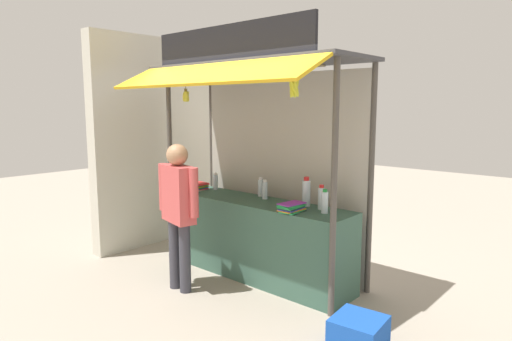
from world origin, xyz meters
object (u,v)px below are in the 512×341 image
(water_bottle_left, at_px, (306,192))
(banana_bunch_inner_left, at_px, (294,88))
(water_bottle_mid_left, at_px, (216,182))
(magazine_stack_back_left, at_px, (196,187))
(plastic_crate, at_px, (358,334))
(banana_bunch_rightmost, at_px, (186,96))
(water_bottle_far_right, at_px, (265,190))
(vendor_person, at_px, (178,203))
(water_bottle_front_right, at_px, (321,198))
(magazine_stack_center, at_px, (292,208))
(water_bottle_mid_right, at_px, (261,187))
(water_bottle_far_left, at_px, (325,202))

(water_bottle_left, relative_size, banana_bunch_inner_left, 1.21)
(water_bottle_left, xyz_separation_m, banana_bunch_inner_left, (0.22, -0.55, 1.09))
(water_bottle_mid_left, height_order, magazine_stack_back_left, water_bottle_mid_left)
(plastic_crate, bearing_deg, water_bottle_mid_left, 162.12)
(banana_bunch_rightmost, bearing_deg, water_bottle_far_right, 34.65)
(magazine_stack_back_left, xyz_separation_m, vendor_person, (0.66, -0.82, 0.01))
(water_bottle_far_right, relative_size, plastic_crate, 0.58)
(water_bottle_left, xyz_separation_m, water_bottle_front_right, (0.21, -0.03, -0.03))
(water_bottle_far_right, xyz_separation_m, magazine_stack_center, (0.62, -0.31, -0.06))
(water_bottle_left, relative_size, vendor_person, 0.20)
(magazine_stack_center, bearing_deg, vendor_person, -145.51)
(water_bottle_mid_left, xyz_separation_m, vendor_person, (0.49, -1.00, -0.05))
(water_bottle_mid_right, xyz_separation_m, water_bottle_far_right, (0.14, -0.08, -0.00))
(water_bottle_left, xyz_separation_m, magazine_stack_center, (0.05, -0.33, -0.10))
(vendor_person, bearing_deg, banana_bunch_inner_left, 34.33)
(plastic_crate, bearing_deg, water_bottle_far_left, 139.21)
(banana_bunch_rightmost, distance_m, vendor_person, 1.28)
(water_bottle_mid_left, relative_size, water_bottle_left, 0.70)
(banana_bunch_rightmost, bearing_deg, water_bottle_mid_right, 44.24)
(water_bottle_far_left, bearing_deg, water_bottle_mid_right, 168.58)
(water_bottle_mid_right, bearing_deg, water_bottle_far_left, -11.42)
(water_bottle_front_right, xyz_separation_m, magazine_stack_back_left, (-1.81, -0.16, -0.08))
(magazine_stack_center, relative_size, vendor_person, 0.20)
(water_bottle_front_right, xyz_separation_m, vendor_person, (-1.14, -0.98, -0.07))
(water_bottle_far_right, distance_m, vendor_person, 1.05)
(water_bottle_mid_left, distance_m, banana_bunch_rightmost, 1.22)
(water_bottle_mid_left, distance_m, plastic_crate, 2.80)
(vendor_person, bearing_deg, water_bottle_left, 59.77)
(plastic_crate, bearing_deg, magazine_stack_back_left, 166.90)
(water_bottle_mid_left, xyz_separation_m, banana_bunch_inner_left, (1.65, -0.54, 1.13))
(vendor_person, bearing_deg, water_bottle_mid_right, 90.67)
(banana_bunch_rightmost, distance_m, banana_bunch_inner_left, 1.55)
(water_bottle_mid_right, relative_size, water_bottle_mid_left, 1.04)
(water_bottle_mid_left, relative_size, vendor_person, 0.14)
(water_bottle_far_right, bearing_deg, banana_bunch_rightmost, -145.35)
(water_bottle_left, distance_m, magazine_stack_center, 0.35)
(water_bottle_left, relative_size, plastic_crate, 0.81)
(water_bottle_far_left, xyz_separation_m, water_bottle_left, (-0.33, 0.15, 0.03))
(banana_bunch_rightmost, xyz_separation_m, vendor_person, (0.39, -0.46, -1.13))
(water_bottle_far_right, bearing_deg, plastic_crate, -25.43)
(banana_bunch_inner_left, relative_size, vendor_person, 0.17)
(water_bottle_far_left, height_order, water_bottle_far_right, water_bottle_far_left)
(water_bottle_far_left, xyz_separation_m, magazine_stack_center, (-0.28, -0.18, -0.07))
(water_bottle_mid_right, height_order, water_bottle_far_right, water_bottle_mid_right)
(water_bottle_mid_left, distance_m, water_bottle_front_right, 1.64)
(water_bottle_far_right, bearing_deg, magazine_stack_back_left, -170.70)
(water_bottle_left, height_order, plastic_crate, water_bottle_left)
(water_bottle_mid_left, bearing_deg, vendor_person, -63.91)
(magazine_stack_center, bearing_deg, water_bottle_mid_right, 152.88)
(water_bottle_far_right, height_order, plastic_crate, water_bottle_far_right)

